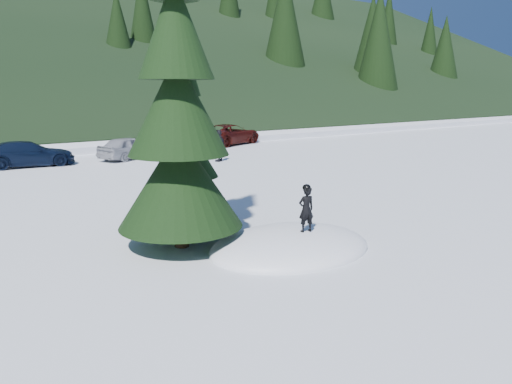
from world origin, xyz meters
TOP-DOWN VIEW (x-y plane):
  - ground at (0.00, 0.00)m, footprint 200.00×200.00m
  - snow_mound at (0.00, 0.00)m, footprint 4.48×3.52m
  - spruce_tall at (-2.20, 1.80)m, footprint 3.20×3.20m
  - spruce_short at (-1.20, 3.20)m, footprint 2.20×2.20m
  - child_skier at (0.25, -0.31)m, footprint 0.47×0.36m
  - adult_0 at (3.84, 11.23)m, footprint 1.01×0.94m
  - adult_1 at (6.88, 14.44)m, footprint 1.13×0.90m
  - car_3 at (-2.32, 18.84)m, footprint 4.85×2.37m
  - car_4 at (3.12, 18.43)m, footprint 4.24×3.00m
  - car_5 at (7.05, 17.80)m, footprint 3.99×2.08m
  - car_6 at (12.19, 21.54)m, footprint 5.93×4.20m

SIDE VIEW (x-z plane):
  - ground at x=0.00m, z-range 0.00..0.00m
  - snow_mound at x=0.00m, z-range -0.48..0.48m
  - car_5 at x=7.05m, z-range 0.00..1.25m
  - car_4 at x=3.12m, z-range 0.00..1.34m
  - car_3 at x=-2.32m, z-range 0.00..1.36m
  - car_6 at x=12.19m, z-range 0.00..1.50m
  - adult_0 at x=3.84m, z-range 0.00..1.67m
  - adult_1 at x=6.88m, z-range 0.00..1.79m
  - child_skier at x=0.25m, z-range 0.48..1.64m
  - spruce_short at x=-1.20m, z-range -0.58..4.79m
  - spruce_tall at x=-2.20m, z-range -0.98..7.62m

